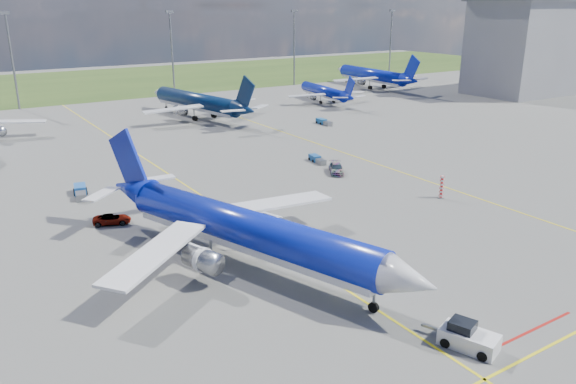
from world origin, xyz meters
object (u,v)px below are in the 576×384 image
baggage_tug_w (317,159)px  main_airliner (249,266)px  bg_jet_ne (324,102)px  pushback_tug (467,337)px  warning_post (442,187)px  service_car_b (112,219)px  baggage_tug_e (324,122)px  baggage_tug_c (80,192)px  bg_jet_ene (371,88)px  bg_jet_n (198,118)px  service_car_c (336,168)px

baggage_tug_w → main_airliner: bearing=-125.6°
bg_jet_ne → baggage_tug_w: bearing=61.3°
bg_jet_ne → pushback_tug: 110.37m
warning_post → bg_jet_ne: bg_jet_ne is taller
service_car_b → baggage_tug_e: 63.40m
main_airliner → baggage_tug_c: 31.76m
bg_jet_ne → bg_jet_ene: bearing=-145.4°
bg_jet_n → service_car_b: bg_jet_n is taller
service_car_c → baggage_tug_c: bearing=-164.3°
bg_jet_ne → baggage_tug_c: 84.10m
bg_jet_ne → baggage_tug_c: size_ratio=5.63×
service_car_b → baggage_tug_w: (35.51, 9.16, -0.13)m
service_car_c → baggage_tug_c: size_ratio=0.92×
bg_jet_ne → main_airliner: 97.65m
baggage_tug_e → baggage_tug_w: bearing=-124.9°
bg_jet_ene → baggage_tug_c: size_ratio=7.73×
bg_jet_n → bg_jet_ne: bg_jet_n is taller
bg_jet_n → bg_jet_ene: bearing=-176.2°
pushback_tug → service_car_b: 41.52m
baggage_tug_w → baggage_tug_e: baggage_tug_e is taller
bg_jet_ene → baggage_tug_c: bg_jet_ene is taller
baggage_tug_w → baggage_tug_c: bearing=-175.5°
warning_post → service_car_b: 41.36m
bg_jet_n → baggage_tug_w: bg_jet_n is taller
main_airliner → pushback_tug: size_ratio=7.09×
service_car_b → baggage_tug_e: service_car_b is taller
bg_jet_ene → service_car_b: size_ratio=9.82×
warning_post → bg_jet_ne: 77.31m
main_airliner → baggage_tug_e: 68.91m
service_car_c → baggage_tug_c: (-34.92, 9.93, -0.17)m
bg_jet_n → main_airliner: size_ratio=0.97×
bg_jet_ne → bg_jet_ene: 31.44m
bg_jet_ene → baggage_tug_e: bg_jet_ene is taller
service_car_b → baggage_tug_c: 12.44m
pushback_tug → service_car_c: bearing=44.8°
warning_post → service_car_b: bearing=160.2°
service_car_b → service_car_c: 34.43m
bg_jet_n → bg_jet_ene: bg_jet_ene is taller
service_car_b → baggage_tug_w: size_ratio=0.95×
service_car_b → baggage_tug_c: size_ratio=0.79×
bg_jet_ene → baggage_tug_e: (-45.27, -37.12, 0.50)m
pushback_tug → baggage_tug_c: (-15.52, 51.16, -0.25)m
bg_jet_ne → service_car_c: size_ratio=6.14×
baggage_tug_c → baggage_tug_e: 58.48m
bg_jet_n → baggage_tug_e: bg_jet_n is taller
main_airliner → baggage_tug_w: size_ratio=9.30×
pushback_tug → baggage_tug_c: bearing=86.8°
bg_jet_ene → baggage_tug_e: 58.54m
bg_jet_ne → service_car_b: 90.72m
bg_jet_ene → pushback_tug: size_ratio=7.10×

